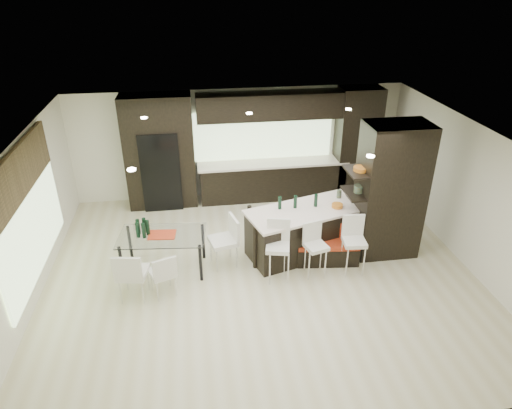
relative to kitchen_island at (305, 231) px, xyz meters
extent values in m
plane|color=beige|center=(-1.00, -0.57, -0.49)|extent=(8.00, 8.00, 0.00)
cube|color=white|center=(-1.00, 2.93, 0.86)|extent=(8.00, 0.02, 2.70)
cube|color=white|center=(-5.00, -0.57, 0.86)|extent=(0.02, 7.00, 2.70)
cube|color=white|center=(3.00, -0.57, 0.86)|extent=(0.02, 7.00, 2.70)
cube|color=white|center=(-1.00, -0.57, 2.21)|extent=(8.00, 7.00, 0.02)
cube|color=#B2D199|center=(-4.96, -0.37, 0.86)|extent=(0.04, 3.20, 1.90)
cube|color=#B2D199|center=(-0.40, 2.89, 1.06)|extent=(3.40, 0.04, 1.20)
cube|color=brown|center=(-4.93, -0.37, 1.76)|extent=(0.08, 3.00, 0.80)
cube|color=white|center=(-1.00, -0.32, 2.19)|extent=(4.00, 3.00, 0.02)
cube|color=black|center=(-0.50, 2.60, 0.86)|extent=(6.80, 0.68, 2.70)
cube|color=black|center=(-2.90, 2.55, 0.46)|extent=(0.90, 0.68, 1.90)
cube|color=black|center=(1.60, -0.17, 0.86)|extent=(1.20, 0.80, 2.70)
cube|color=black|center=(0.00, 0.00, 0.00)|extent=(2.55, 1.63, 0.98)
cube|color=silver|center=(-0.72, -0.82, -0.01)|extent=(0.50, 0.50, 0.95)
cube|color=silver|center=(0.00, -0.80, -0.06)|extent=(0.47, 0.47, 0.86)
cube|color=silver|center=(0.72, -0.81, -0.03)|extent=(0.44, 0.44, 0.92)
cube|color=black|center=(0.35, -0.41, -0.26)|extent=(1.25, 0.59, 0.46)
cube|color=white|center=(-2.80, -0.22, -0.11)|extent=(1.68, 1.06, 0.77)
cube|color=silver|center=(-2.80, -0.96, -0.10)|extent=(0.54, 0.54, 0.78)
cube|color=silver|center=(-3.30, -0.99, -0.04)|extent=(0.57, 0.57, 0.91)
cube|color=silver|center=(-1.67, -0.22, -0.03)|extent=(0.61, 0.61, 0.93)
camera|label=1|loc=(-2.13, -7.64, 4.70)|focal=32.00mm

